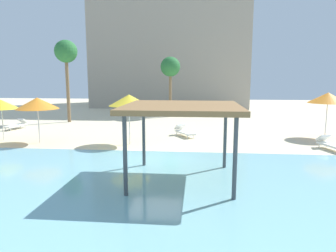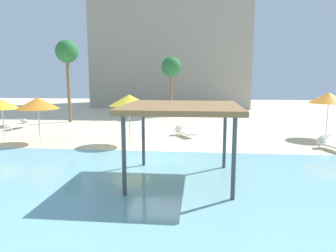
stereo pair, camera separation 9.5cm
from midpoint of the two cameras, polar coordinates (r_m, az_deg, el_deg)
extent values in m
plane|color=beige|center=(14.56, -2.58, -6.27)|extent=(80.00, 80.00, 0.00)
cube|color=#7AB7C1|center=(9.67, -7.04, -14.35)|extent=(44.00, 13.50, 0.04)
cylinder|color=#42474C|center=(13.26, -4.74, -1.87)|extent=(0.14, 0.14, 2.68)
cylinder|color=#42474C|center=(13.11, 10.37, -2.11)|extent=(0.14, 0.14, 2.68)
cylinder|color=#42474C|center=(9.95, -8.26, -5.63)|extent=(0.14, 0.14, 2.68)
cylinder|color=#42474C|center=(9.75, 12.09, -6.06)|extent=(0.14, 0.14, 2.68)
cube|color=olive|center=(11.15, 2.41, 3.52)|extent=(4.17, 4.17, 0.18)
cylinder|color=silver|center=(21.96, 27.24, 0.91)|extent=(0.06, 0.06, 2.24)
cone|color=orange|center=(21.82, 27.51, 4.68)|extent=(2.41, 2.41, 0.66)
cylinder|color=silver|center=(17.77, -7.32, 0.16)|extent=(0.06, 0.06, 2.24)
cone|color=yellow|center=(17.61, -7.41, 4.80)|extent=(2.33, 2.33, 0.64)
cylinder|color=silver|center=(21.41, -28.51, 0.23)|extent=(0.06, 0.06, 1.94)
cone|color=yellow|center=(21.28, -28.76, 3.56)|extent=(2.05, 2.05, 0.56)
cylinder|color=silver|center=(19.56, -23.03, 0.00)|extent=(0.06, 0.06, 2.02)
cone|color=orange|center=(19.41, -23.28, 3.92)|extent=(2.42, 2.42, 0.67)
cylinder|color=white|center=(24.95, -27.32, -0.57)|extent=(0.05, 0.05, 0.22)
cylinder|color=white|center=(25.29, -28.09, -0.51)|extent=(0.05, 0.05, 0.22)
cylinder|color=white|center=(25.97, -25.10, -0.07)|extent=(0.05, 0.05, 0.22)
cylinder|color=white|center=(26.30, -25.87, -0.02)|extent=(0.05, 0.05, 0.22)
cube|color=white|center=(25.60, -26.60, 0.06)|extent=(0.96, 1.89, 0.10)
cube|color=white|center=(26.09, -25.52, 0.90)|extent=(0.69, 0.62, 0.40)
cylinder|color=white|center=(19.17, 27.28, -3.21)|extent=(0.05, 0.05, 0.22)
cylinder|color=white|center=(18.86, 26.16, -3.31)|extent=(0.05, 0.05, 0.22)
cube|color=white|center=(18.45, 28.17, -3.22)|extent=(1.13, 1.90, 0.10)
cube|color=white|center=(18.95, 26.78, -1.96)|extent=(0.73, 0.67, 0.40)
cylinder|color=white|center=(19.63, 4.71, -1.95)|extent=(0.05, 0.05, 0.22)
cylinder|color=white|center=(19.39, 3.49, -2.07)|extent=(0.05, 0.05, 0.22)
cylinder|color=white|center=(20.86, 2.67, -1.27)|extent=(0.05, 0.05, 0.22)
cylinder|color=white|center=(20.63, 1.50, -1.38)|extent=(0.05, 0.05, 0.22)
cube|color=white|center=(20.09, 3.07, -1.21)|extent=(1.46, 1.85, 0.10)
cube|color=white|center=(20.69, 2.07, -0.13)|extent=(0.78, 0.75, 0.40)
cylinder|color=brown|center=(29.99, 0.34, 6.02)|extent=(0.28, 0.28, 4.50)
sphere|color=#286B33|center=(29.97, 0.34, 10.99)|extent=(1.90, 1.90, 1.90)
cylinder|color=brown|center=(27.81, -18.23, 6.51)|extent=(0.28, 0.28, 5.65)
sphere|color=#286B33|center=(27.87, -18.56, 13.04)|extent=(1.90, 1.90, 1.90)
cube|color=#9E9384|center=(43.46, 0.56, 16.70)|extent=(19.72, 11.67, 19.23)
camera|label=1|loc=(0.05, -90.17, -0.03)|focal=32.76mm
camera|label=2|loc=(0.05, 89.83, 0.03)|focal=32.76mm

